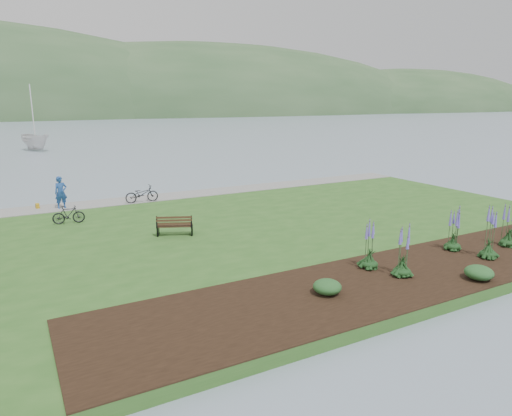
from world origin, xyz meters
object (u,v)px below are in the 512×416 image
Objects in this scene: bicycle_a at (142,194)px; sailboat at (37,151)px; person at (61,190)px; park_bench at (175,225)px.

sailboat is (-3.44, 38.52, -0.91)m from bicycle_a.
person is 0.08× the size of sailboat.
park_bench is 0.87× the size of bicycle_a.
park_bench is 7.51m from bicycle_a.
person is 38.01m from sailboat.
sailboat reaches higher than bicycle_a.
sailboat reaches higher than person.
person is (-3.85, 8.05, 0.58)m from park_bench.
sailboat is (-2.94, 46.02, -0.88)m from park_bench.
sailboat is at bearing 6.20° from bicycle_a.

